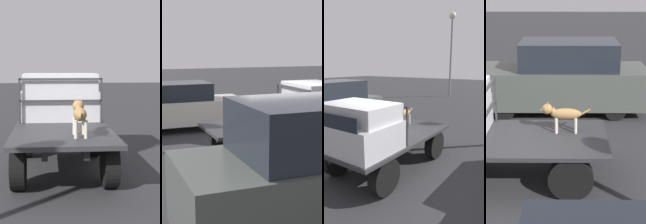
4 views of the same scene
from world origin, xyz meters
The scene contains 7 objects.
ground_plane centered at (0.00, 0.00, 0.00)m, with size 80.00×80.00×0.00m, color #2D2D30.
flatbed_truck centered at (0.00, 0.00, 0.62)m, with size 3.80×1.87×0.88m.
truck_cab centered at (1.15, 0.00, 1.38)m, with size 1.34×1.75×1.04m.
truck_headboard centered at (0.44, 0.00, 1.51)m, with size 0.04×1.75×0.95m.
dog centered at (-0.99, -0.27, 1.27)m, with size 1.01×0.23×0.63m.
parked_pickup_far centered at (-0.95, -4.06, 1.03)m, with size 5.07×1.86×2.12m.
light_pole_far centered at (-14.42, -4.38, 5.29)m, with size 0.58×0.58×7.27m.
Camera 3 is at (4.48, 3.56, 2.74)m, focal length 35.00 mm.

